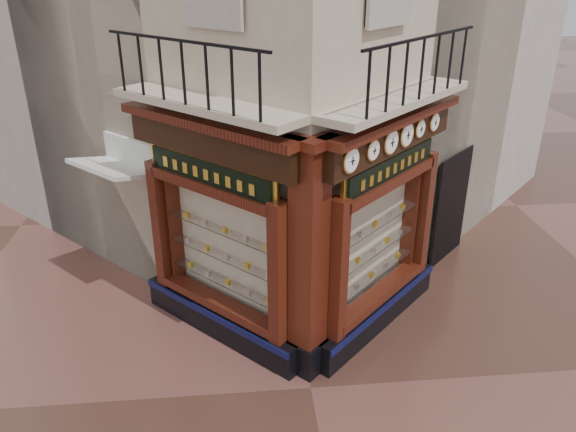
{
  "coord_description": "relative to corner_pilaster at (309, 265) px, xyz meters",
  "views": [
    {
      "loc": [
        -1.02,
        -6.82,
        6.21
      ],
      "look_at": [
        -0.17,
        2.0,
        2.08
      ],
      "focal_mm": 35.0,
      "sensor_mm": 36.0,
      "label": 1
    }
  ],
  "objects": [
    {
      "name": "shopfront_right",
      "position": [
        1.41,
        1.07,
        0.03
      ],
      "size": [
        2.86,
        2.86,
        3.98
      ],
      "rotation": [
        0.0,
        0.0,
        0.79
      ],
      "color": "black",
      "rests_on": "ground"
    },
    {
      "name": "balcony",
      "position": [
        0.0,
        0.99,
        2.27
      ],
      "size": [
        5.94,
        2.97,
        1.03
      ],
      "color": "beige",
      "rests_on": "ground"
    },
    {
      "name": "signboard_right",
      "position": [
        1.46,
        1.01,
        1.15
      ],
      "size": [
        1.98,
        1.98,
        0.53
      ],
      "rotation": [
        0.0,
        0.0,
        0.79
      ],
      "color": "yellow",
      "rests_on": "ground"
    },
    {
      "name": "clock_c",
      "position": [
        1.33,
        0.73,
        1.67
      ],
      "size": [
        0.32,
        0.32,
        0.41
      ],
      "rotation": [
        0.0,
        0.0,
        0.79
      ],
      "color": "gold",
      "rests_on": "ground"
    },
    {
      "name": "clock_a",
      "position": [
        0.56,
        -0.05,
        1.67
      ],
      "size": [
        0.31,
        0.31,
        0.39
      ],
      "rotation": [
        0.0,
        0.0,
        0.79
      ],
      "color": "gold",
      "rests_on": "ground"
    },
    {
      "name": "clock_b",
      "position": [
        0.97,
        0.36,
        1.67
      ],
      "size": [
        0.27,
        0.27,
        0.33
      ],
      "rotation": [
        0.0,
        0.0,
        0.79
      ],
      "color": "gold",
      "rests_on": "ground"
    },
    {
      "name": "clock_d",
      "position": [
        1.68,
        1.08,
        1.67
      ],
      "size": [
        0.32,
        0.32,
        0.41
      ],
      "rotation": [
        0.0,
        0.0,
        0.79
      ],
      "color": "gold",
      "rests_on": "ground"
    },
    {
      "name": "shopfront_left",
      "position": [
        -1.41,
        1.07,
        0.03
      ],
      "size": [
        2.86,
        2.86,
        3.98
      ],
      "rotation": [
        0.0,
        0.0,
        2.36
      ],
      "color": "black",
      "rests_on": "ground"
    },
    {
      "name": "awning",
      "position": [
        -3.31,
        2.6,
        -1.95
      ],
      "size": [
        1.75,
        1.75,
        0.27
      ],
      "primitive_type": null,
      "rotation": [
        0.21,
        0.0,
        2.36
      ],
      "color": "silver",
      "rests_on": "ground"
    },
    {
      "name": "signboard_left",
      "position": [
        -1.46,
        1.01,
        1.15
      ],
      "size": [
        2.05,
        2.05,
        0.55
      ],
      "rotation": [
        0.0,
        0.0,
        2.36
      ],
      "color": "yellow",
      "rests_on": "ground"
    },
    {
      "name": "corner_pilaster",
      "position": [
        0.0,
        0.0,
        0.0
      ],
      "size": [
        0.85,
        0.85,
        3.98
      ],
      "rotation": [
        0.0,
        0.0,
        0.79
      ],
      "color": "black",
      "rests_on": "ground"
    },
    {
      "name": "clock_e",
      "position": [
        2.0,
        1.4,
        1.67
      ],
      "size": [
        0.26,
        0.26,
        0.31
      ],
      "rotation": [
        0.0,
        0.0,
        0.79
      ],
      "color": "gold",
      "rests_on": "ground"
    },
    {
      "name": "clock_f",
      "position": [
        2.37,
        1.76,
        1.67
      ],
      "size": [
        0.27,
        0.27,
        0.33
      ],
      "rotation": [
        0.0,
        0.0,
        0.79
      ],
      "color": "gold",
      "rests_on": "ground"
    },
    {
      "name": "ground",
      "position": [
        0.0,
        -0.5,
        -1.95
      ],
      "size": [
        80.0,
        80.0,
        0.0
      ],
      "primitive_type": "plane",
      "color": "#462920",
      "rests_on": "ground"
    }
  ]
}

